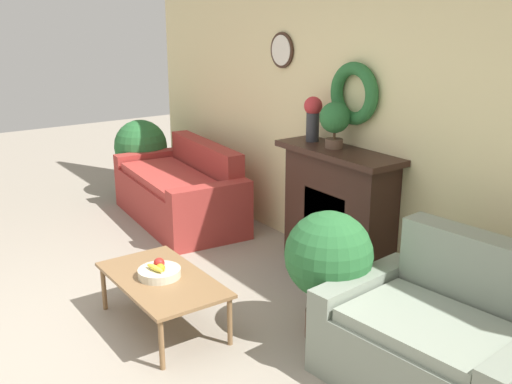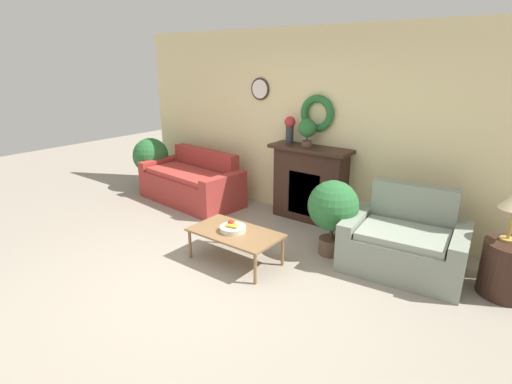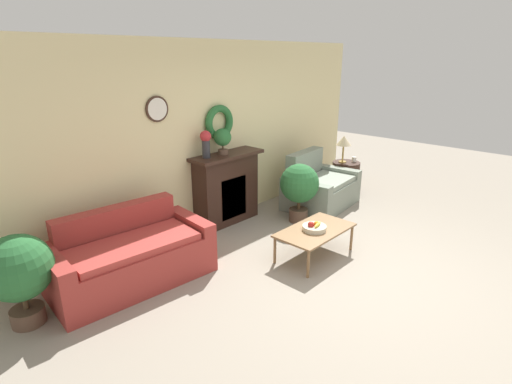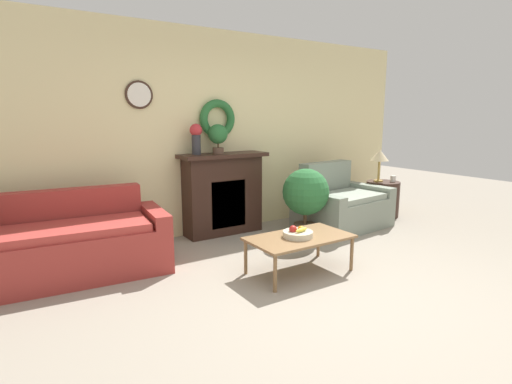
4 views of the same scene
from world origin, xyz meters
The scene contains 11 objects.
ground_plane centered at (0.00, 0.00, 0.00)m, with size 16.00×16.00×0.00m, color gray.
wall_back centered at (0.00, 2.60, 1.36)m, with size 6.80×0.17×2.70m.
fireplace centered at (0.03, 2.40, 0.55)m, with size 1.19×0.41×1.10m.
couch_left centered at (-1.92, 1.92, 0.31)m, with size 1.83×1.00×0.83m.
loveseat_right centered at (1.62, 1.77, 0.31)m, with size 1.36×1.03×0.92m.
coffee_table centered at (0.02, 0.74, 0.35)m, with size 1.06×0.59×0.38m.
fruit_bowl centered at (-0.01, 0.73, 0.42)m, with size 0.31×0.31×0.12m.
vase_on_mantel_left centered at (-0.34, 2.40, 1.33)m, with size 0.16×0.16×0.39m.
potted_plant_on_mantel centered at (-0.04, 2.38, 1.33)m, with size 0.26×0.26×0.38m.
potted_plant_floor_by_couch centered at (-3.02, 1.98, 0.58)m, with size 0.64×0.64×0.93m.
potted_plant_floor_by_loveseat centered at (0.81, 1.60, 0.58)m, with size 0.60×0.60×0.92m.
Camera 1 is at (3.57, -0.94, 2.22)m, focal length 42.00 mm.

